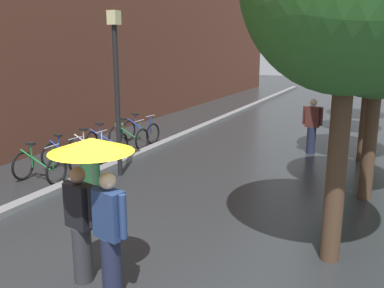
% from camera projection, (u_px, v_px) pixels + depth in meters
% --- Properties ---
extents(ground_plane, '(80.00, 80.00, 0.00)m').
position_uv_depth(ground_plane, '(97.00, 287.00, 5.69)').
color(ground_plane, '#26282B').
extents(kerb_strip, '(0.30, 36.00, 0.12)m').
position_uv_depth(kerb_strip, '(194.00, 130.00, 15.80)').
color(kerb_strip, slate).
rests_on(kerb_strip, ground).
extents(street_tree_1, '(2.58, 2.58, 5.04)m').
position_uv_depth(street_tree_1, '(381.00, 25.00, 8.16)').
color(street_tree_1, '#473323').
rests_on(street_tree_1, ground).
extents(street_tree_2, '(2.77, 2.77, 5.22)m').
position_uv_depth(street_tree_2, '(373.00, 33.00, 11.07)').
color(street_tree_2, '#473323').
rests_on(street_tree_2, ground).
extents(street_tree_3, '(2.37, 2.37, 5.47)m').
position_uv_depth(street_tree_3, '(382.00, 15.00, 13.83)').
color(street_tree_3, '#473323').
rests_on(street_tree_3, ground).
extents(street_tree_4, '(2.66, 2.66, 5.81)m').
position_uv_depth(street_tree_4, '(383.00, 21.00, 16.83)').
color(street_tree_4, '#473323').
rests_on(street_tree_4, ground).
extents(parked_bicycle_0, '(1.10, 0.74, 0.96)m').
position_uv_depth(parked_bicycle_0, '(39.00, 167.00, 9.92)').
color(parked_bicycle_0, black).
rests_on(parked_bicycle_0, ground).
extents(parked_bicycle_1, '(1.15, 0.82, 0.96)m').
position_uv_depth(parked_bicycle_1, '(65.00, 157.00, 10.79)').
color(parked_bicycle_1, black).
rests_on(parked_bicycle_1, ground).
extents(parked_bicycle_2, '(1.11, 0.74, 0.96)m').
position_uv_depth(parked_bicycle_2, '(90.00, 150.00, 11.56)').
color(parked_bicycle_2, black).
rests_on(parked_bicycle_2, ground).
extents(parked_bicycle_3, '(1.16, 0.83, 0.96)m').
position_uv_depth(parked_bicycle_3, '(107.00, 143.00, 12.36)').
color(parked_bicycle_3, black).
rests_on(parked_bicycle_3, ground).
extents(parked_bicycle_4, '(1.12, 0.76, 0.96)m').
position_uv_depth(parked_bicycle_4, '(129.00, 137.00, 13.13)').
color(parked_bicycle_4, black).
rests_on(parked_bicycle_4, ground).
extents(parked_bicycle_5, '(1.15, 0.81, 0.96)m').
position_uv_depth(parked_bicycle_5, '(140.00, 131.00, 14.01)').
color(parked_bicycle_5, black).
rests_on(parked_bicycle_5, ground).
extents(couple_under_umbrella, '(1.16, 1.08, 2.07)m').
position_uv_depth(couple_under_umbrella, '(93.00, 192.00, 5.37)').
color(couple_under_umbrella, '#2D2D33').
rests_on(couple_under_umbrella, ground).
extents(street_lamp_post, '(0.24, 0.24, 3.96)m').
position_uv_depth(street_lamp_post, '(117.00, 82.00, 10.02)').
color(street_lamp_post, black).
rests_on(street_lamp_post, ground).
extents(litter_bin, '(0.44, 0.44, 0.85)m').
position_uv_depth(litter_bin, '(90.00, 170.00, 9.50)').
color(litter_bin, '#1E4C28').
rests_on(litter_bin, ground).
extents(pedestrian_walking_midground, '(0.59, 0.26, 1.64)m').
position_uv_depth(pedestrian_walking_midground, '(312.00, 126.00, 12.50)').
color(pedestrian_walking_midground, '#1E233D').
rests_on(pedestrian_walking_midground, ground).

